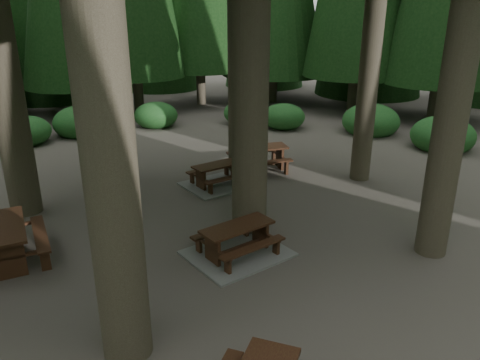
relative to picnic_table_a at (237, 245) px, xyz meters
name	(u,v)px	position (x,y,z in m)	size (l,w,h in m)	color
ground	(222,237)	(-0.01, 0.89, -0.23)	(80.00, 80.00, 0.00)	#585048
picnic_table_a	(237,245)	(0.00, 0.00, 0.00)	(2.42, 2.15, 0.71)	gray
picnic_table_b	(7,237)	(-4.56, 1.76, 0.32)	(1.64, 2.00, 0.83)	#371510
picnic_table_c	(219,178)	(1.18, 4.10, -0.01)	(2.31, 2.04, 0.69)	gray
picnic_table_d	(259,155)	(2.91, 4.90, 0.30)	(2.05, 1.75, 0.80)	#371510
shrub_ring	(237,205)	(0.70, 1.64, 0.17)	(23.86, 24.64, 1.49)	#216328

